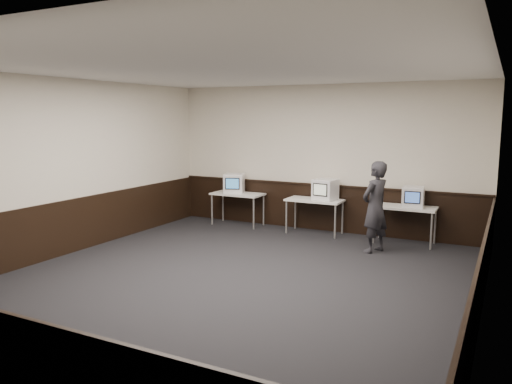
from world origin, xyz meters
TOP-DOWN VIEW (x-y plane):
  - floor at (0.00, 0.00)m, footprint 8.00×8.00m
  - ceiling at (0.00, 0.00)m, footprint 8.00×8.00m
  - back_wall at (0.00, 4.00)m, footprint 7.00×0.00m
  - left_wall at (-3.50, 0.00)m, footprint 0.00×8.00m
  - right_wall at (3.50, 0.00)m, footprint 0.00×8.00m
  - wainscot_back at (0.00, 3.98)m, footprint 6.98×0.04m
  - wainscot_left at (-3.48, 0.00)m, footprint 0.04×7.98m
  - wainscot_right at (3.48, 0.00)m, footprint 0.04×7.98m
  - wainscot_rail at (0.00, 3.96)m, footprint 6.98×0.06m
  - desk_left at (-1.90, 3.60)m, footprint 1.20×0.60m
  - desk_center at (0.00, 3.60)m, footprint 1.20×0.60m
  - desk_right at (1.90, 3.60)m, footprint 1.20×0.60m
  - emac_left at (-2.00, 3.61)m, footprint 0.58×0.59m
  - emac_center at (0.22, 3.64)m, footprint 0.50×0.53m
  - emac_right at (2.05, 3.61)m, footprint 0.44×0.46m
  - person at (1.52, 2.70)m, footprint 0.62×0.73m

SIDE VIEW (x-z plane):
  - floor at x=0.00m, z-range 0.00..0.00m
  - wainscot_back at x=0.00m, z-range 0.00..1.00m
  - wainscot_left at x=-3.48m, z-range 0.00..1.00m
  - wainscot_right at x=3.48m, z-range 0.00..1.00m
  - desk_left at x=-1.90m, z-range 0.30..1.05m
  - desk_center at x=0.00m, z-range 0.30..1.05m
  - desk_right at x=1.90m, z-range 0.30..1.05m
  - person at x=1.52m, z-range 0.00..1.71m
  - emac_right at x=2.05m, z-range 0.75..1.15m
  - emac_center at x=0.22m, z-range 0.75..1.19m
  - emac_left at x=-2.00m, z-range 0.75..1.20m
  - wainscot_rail at x=0.00m, z-range 1.00..1.04m
  - back_wall at x=0.00m, z-range -1.90..5.10m
  - left_wall at x=-3.50m, z-range -2.40..5.60m
  - right_wall at x=3.50m, z-range -2.40..5.60m
  - ceiling at x=0.00m, z-range 3.20..3.20m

